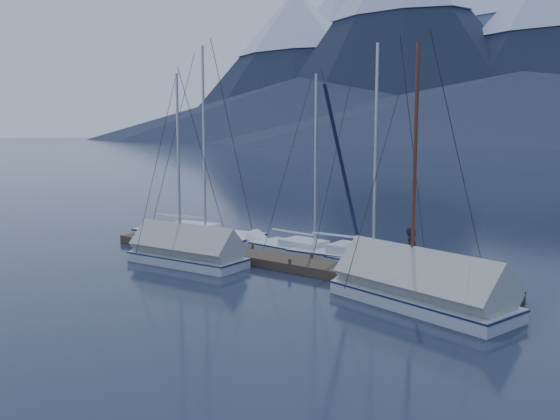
% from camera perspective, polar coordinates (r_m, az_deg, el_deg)
% --- Properties ---
extents(ground, '(1000.00, 1000.00, 0.00)m').
position_cam_1_polar(ground, '(21.69, -3.27, -6.32)').
color(ground, black).
rests_on(ground, ground).
extents(dock, '(18.00, 1.50, 0.54)m').
position_cam_1_polar(dock, '(23.16, 0.00, -5.13)').
color(dock, '#382D23').
rests_on(dock, ground).
extents(mooring_posts, '(15.12, 1.52, 0.35)m').
position_cam_1_polar(mooring_posts, '(23.42, -0.97, -4.39)').
color(mooring_posts, '#382D23').
rests_on(mooring_posts, ground).
extents(sailboat_open_left, '(7.81, 3.51, 10.01)m').
position_cam_1_polar(sailboat_open_left, '(28.17, -6.31, -2.77)').
color(sailboat_open_left, silver).
rests_on(sailboat_open_left, ground).
extents(sailboat_open_mid, '(6.37, 2.67, 8.25)m').
position_cam_1_polar(sailboat_open_mid, '(24.45, 4.16, -4.39)').
color(sailboat_open_mid, silver).
rests_on(sailboat_open_mid, ground).
extents(sailboat_open_right, '(7.17, 3.03, 9.32)m').
position_cam_1_polar(sailboat_open_right, '(23.23, 10.07, -5.08)').
color(sailboat_open_right, silver).
rests_on(sailboat_open_right, ground).
extents(sailboat_covered_near, '(6.91, 3.46, 8.61)m').
position_cam_1_polar(sailboat_covered_near, '(18.57, 12.17, -7.48)').
color(sailboat_covered_near, silver).
rests_on(sailboat_covered_near, ground).
extents(sailboat_covered_far, '(5.92, 2.47, 8.15)m').
position_cam_1_polar(sailboat_covered_far, '(23.94, -9.75, -4.12)').
color(sailboat_covered_far, silver).
rests_on(sailboat_covered_far, ground).
extents(person, '(0.51, 0.68, 1.71)m').
position_cam_1_polar(person, '(20.16, 12.58, -4.07)').
color(person, black).
rests_on(person, dock).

